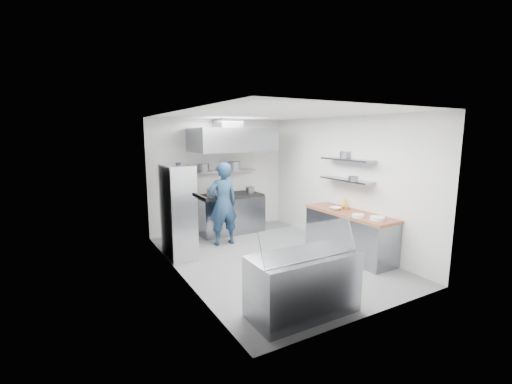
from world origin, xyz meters
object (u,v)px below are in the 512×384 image
wire_rack (178,211)px  gas_range (230,214)px  display_case (303,284)px  chef (223,204)px

wire_rack → gas_range: bearing=33.1°
display_case → chef: bearing=84.8°
wire_rack → display_case: bearing=-75.5°
chef → display_case: bearing=87.1°
gas_range → wire_rack: (-1.63, -1.06, 0.48)m
gas_range → display_case: 4.19m
chef → gas_range: bearing=-121.7°
gas_range → wire_rack: 2.00m
gas_range → display_case: bearing=-101.6°
gas_range → chef: bearing=-124.0°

